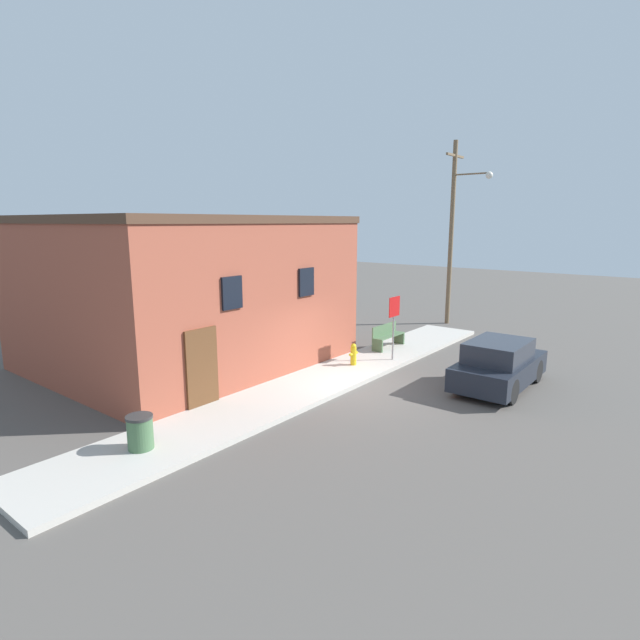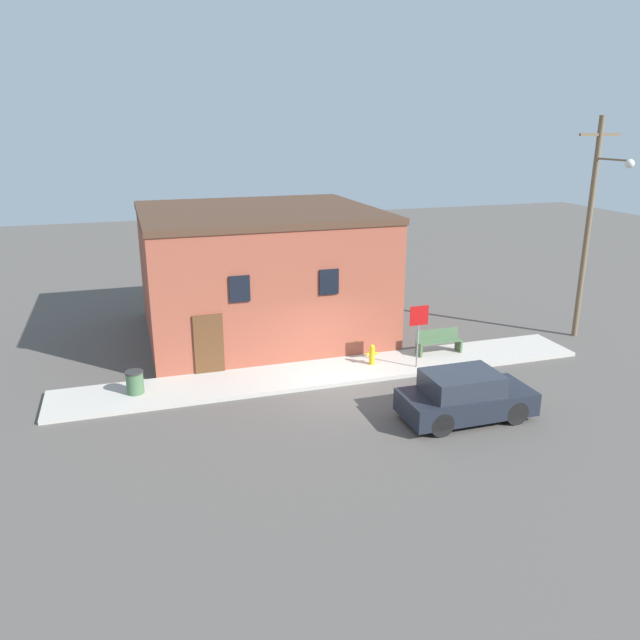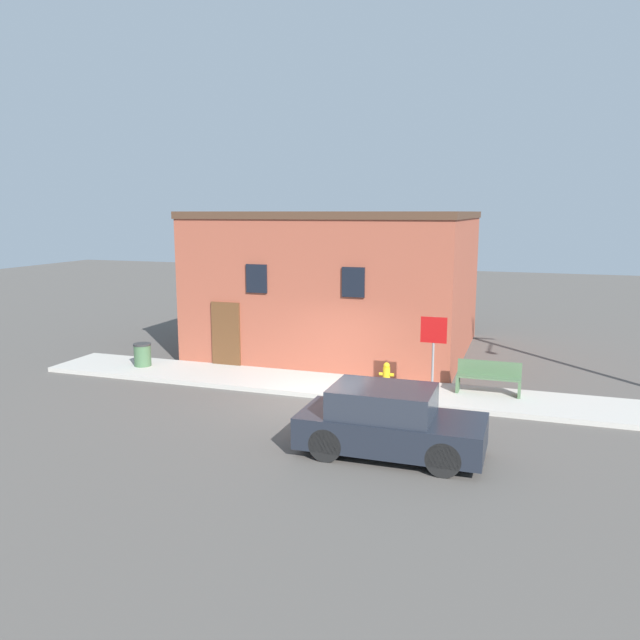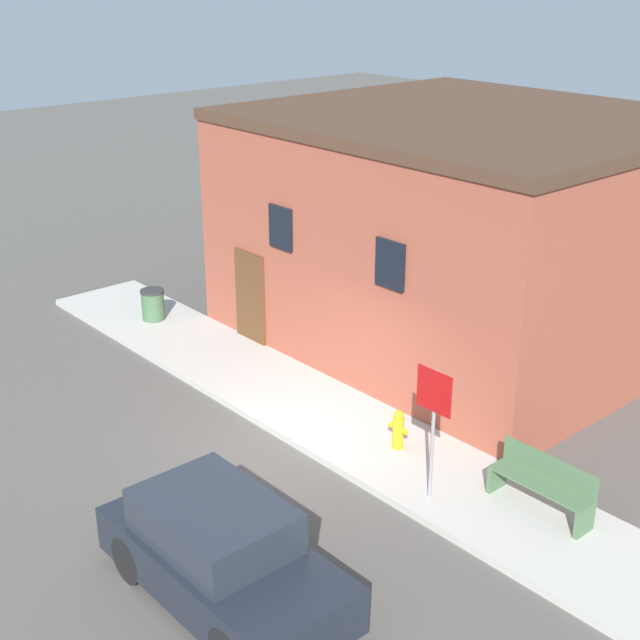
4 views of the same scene
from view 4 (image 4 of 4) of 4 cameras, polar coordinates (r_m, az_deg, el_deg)
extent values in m
plane|color=#56514C|center=(16.28, -2.11, -7.92)|extent=(80.00, 80.00, 0.00)
cube|color=#BCB7AD|center=(16.89, 0.87, -6.45)|extent=(18.50, 2.26, 0.14)
cube|color=#9E4C38|center=(20.36, 9.54, 5.51)|extent=(9.02, 8.26, 4.85)
cube|color=#4C3323|center=(19.80, 10.01, 12.58)|extent=(9.12, 8.36, 0.24)
cube|color=black|center=(18.45, -2.52, 5.94)|extent=(0.70, 0.08, 0.90)
cube|color=black|center=(16.21, 4.52, 3.58)|extent=(0.70, 0.08, 0.90)
cube|color=brown|center=(19.90, -4.47, 1.33)|extent=(1.00, 0.08, 2.20)
cylinder|color=gold|center=(15.79, 5.01, -7.21)|extent=(0.20, 0.20, 0.60)
sphere|color=gold|center=(15.62, 5.06, -6.09)|extent=(0.18, 0.18, 0.18)
cylinder|color=gold|center=(15.84, 4.62, -6.72)|extent=(0.11, 0.09, 0.09)
cylinder|color=gold|center=(15.65, 5.44, -7.12)|extent=(0.11, 0.09, 0.09)
cylinder|color=gray|center=(14.11, 7.22, -7.31)|extent=(0.06, 0.06, 2.23)
cube|color=red|center=(13.74, 7.32, -4.54)|extent=(0.69, 0.02, 0.69)
cube|color=#4C6B47|center=(14.93, 11.26, -9.80)|extent=(0.08, 0.44, 0.45)
cube|color=#4C6B47|center=(14.18, 16.56, -12.23)|extent=(0.08, 0.44, 0.45)
cube|color=#4C6B47|center=(14.41, 13.92, -10.18)|extent=(1.72, 0.44, 0.04)
cube|color=#4C6B47|center=(14.44, 14.47, -9.13)|extent=(1.72, 0.04, 0.40)
cylinder|color=#426642|center=(21.55, -10.64, 0.90)|extent=(0.54, 0.54, 0.68)
cylinder|color=#2D2D2D|center=(21.43, -10.70, 1.83)|extent=(0.56, 0.56, 0.06)
cylinder|color=black|center=(12.28, 0.32, -17.29)|extent=(0.71, 0.20, 0.71)
cylinder|color=black|center=(13.80, -6.45, -12.43)|extent=(0.71, 0.20, 0.71)
cylinder|color=black|center=(13.17, -12.04, -14.72)|extent=(0.71, 0.20, 0.71)
cube|color=#1E232D|center=(12.55, -6.15, -15.41)|extent=(3.87, 1.72, 0.67)
cube|color=#282D38|center=(12.30, -6.81, -12.64)|extent=(2.13, 1.51, 0.60)
camera|label=1|loc=(23.15, -39.20, 9.20)|focal=28.00mm
camera|label=2|loc=(19.58, -70.26, 8.31)|focal=35.00mm
camera|label=3|loc=(9.39, -83.74, -18.22)|focal=35.00mm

